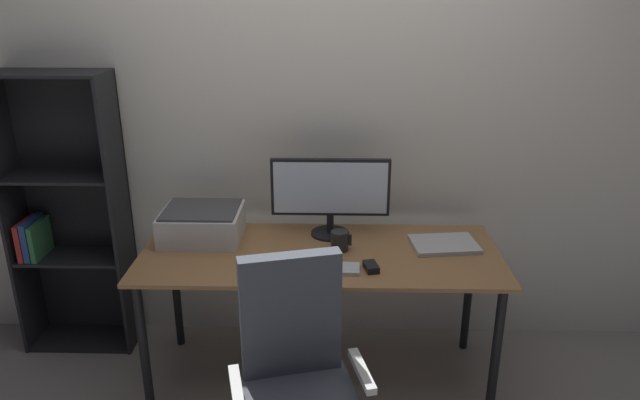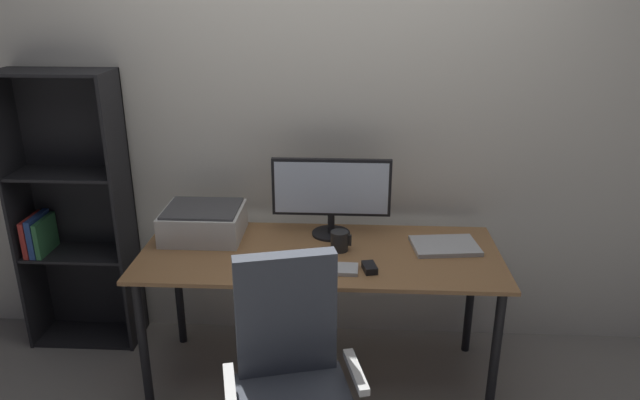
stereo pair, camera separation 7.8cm
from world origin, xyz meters
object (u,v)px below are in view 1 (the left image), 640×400
Objects in this scene: coffee_mug at (340,241)px; laptop at (444,244)px; desk at (320,266)px; keyboard at (328,268)px; mouse at (371,267)px; bookshelf at (67,217)px; monitor at (330,191)px; printer at (202,223)px; office_chair at (298,397)px.

coffee_mug is 0.32× the size of laptop.
desk is 0.21m from keyboard.
mouse is 1.72m from bookshelf.
laptop is at bearing -13.08° from monitor.
printer is at bearing -174.96° from monitor.
laptop is at bearing 35.00° from office_chair.
monitor is (0.05, 0.21, 0.32)m from desk.
mouse is at bearing -64.53° from monitor.
printer reaches higher than desk.
office_chair reaches higher than keyboard.
desk is at bearing 70.10° from office_chair.
desk is 0.75m from office_chair.
monitor reaches higher than printer.
keyboard is at bearing -161.67° from laptop.
laptop is (0.62, 0.08, 0.09)m from desk.
printer is (-0.85, 0.34, 0.06)m from mouse.
monitor is 2.09× the size of keyboard.
bookshelf reaches higher than coffee_mug.
coffee_mug is at bearing -10.47° from printer.
monitor is 1.90× the size of laptop.
monitor is at bearing 104.44° from coffee_mug.
keyboard is at bearing -78.20° from desk.
coffee_mug is at bearing 110.91° from mouse.
desk is 1.13× the size of bookshelf.
coffee_mug is at bearing 179.17° from laptop.
printer reaches higher than keyboard.
monitor is at bearing 77.53° from desk.
laptop is 1.23m from printer.
keyboard reaches higher than desk.
monitor is 0.68m from printer.
mouse is at bearing -151.79° from laptop.
desk is 6.07× the size of keyboard.
mouse reaches higher than desk.
printer is at bearing 169.53° from coffee_mug.
desk is at bearing 103.93° from keyboard.
bookshelf is (-1.33, 1.08, 0.31)m from office_chair.
mouse is at bearing -56.15° from coffee_mug.
desk is at bearing -102.47° from monitor.
laptop is 1.10m from office_chair.
bookshelf is (-1.50, 0.33, -0.02)m from coffee_mug.
coffee_mug is (0.10, 0.03, 0.13)m from desk.
office_chair is at bearing -97.08° from monitor.
keyboard is at bearing -28.13° from printer.
monitor is 1.52× the size of printer.
printer is at bearing -13.93° from bookshelf.
printer is 0.82m from bookshelf.
monitor is 0.27m from coffee_mug.
mouse is 0.06× the size of bookshelf.
bookshelf reaches higher than laptop.
laptop is at bearing 7.42° from desk.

